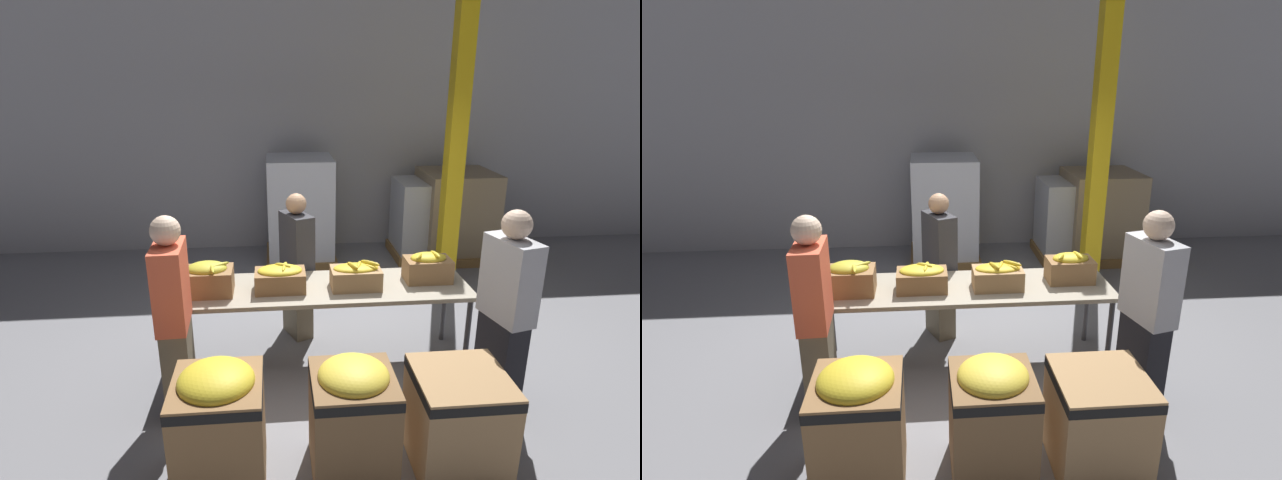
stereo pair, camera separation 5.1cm
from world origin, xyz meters
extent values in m
plane|color=gray|center=(0.00, 0.00, 0.00)|extent=(30.00, 30.00, 0.00)
cube|color=#A8A8AD|center=(0.00, 3.54, 2.00)|extent=(16.00, 0.08, 4.00)
cube|color=#9E937F|center=(0.00, 0.00, 0.79)|extent=(2.72, 0.76, 0.04)
cylinder|color=#38383D|center=(-1.30, -0.32, 0.38)|extent=(0.05, 0.05, 0.77)
cylinder|color=#38383D|center=(1.30, -0.32, 0.38)|extent=(0.05, 0.05, 0.77)
cylinder|color=#38383D|center=(-1.30, 0.32, 0.38)|extent=(0.05, 0.05, 0.77)
cylinder|color=#38383D|center=(1.30, 0.32, 0.38)|extent=(0.05, 0.05, 0.77)
cube|color=olive|center=(-1.03, -0.05, 0.92)|extent=(0.45, 0.31, 0.23)
ellipsoid|color=gold|center=(-1.03, -0.05, 1.05)|extent=(0.35, 0.26, 0.12)
ellipsoid|color=gold|center=(-0.95, -0.05, 1.07)|extent=(0.15, 0.05, 0.04)
ellipsoid|color=gold|center=(-0.92, -0.07, 1.08)|extent=(0.18, 0.17, 0.05)
ellipsoid|color=gold|center=(-0.98, -0.15, 1.08)|extent=(0.09, 0.21, 0.05)
cube|color=olive|center=(-0.39, -0.04, 0.90)|extent=(0.45, 0.29, 0.18)
ellipsoid|color=yellow|center=(-0.39, -0.04, 1.00)|extent=(0.40, 0.26, 0.09)
ellipsoid|color=yellow|center=(-0.36, -0.03, 1.04)|extent=(0.17, 0.13, 0.06)
ellipsoid|color=yellow|center=(-0.35, -0.03, 1.03)|extent=(0.08, 0.22, 0.05)
cube|color=tan|center=(0.30, -0.06, 0.90)|extent=(0.45, 0.28, 0.19)
ellipsoid|color=gold|center=(0.30, -0.06, 1.00)|extent=(0.41, 0.22, 0.07)
ellipsoid|color=gold|center=(0.26, -0.09, 1.04)|extent=(0.12, 0.18, 0.06)
ellipsoid|color=gold|center=(0.43, -0.05, 1.04)|extent=(0.18, 0.16, 0.04)
ellipsoid|color=gold|center=(0.41, -0.08, 1.02)|extent=(0.14, 0.12, 0.04)
ellipsoid|color=gold|center=(0.33, -0.04, 1.03)|extent=(0.10, 0.17, 0.05)
cube|color=olive|center=(1.00, 0.05, 0.92)|extent=(0.43, 0.27, 0.22)
ellipsoid|color=yellow|center=(1.00, 0.05, 1.03)|extent=(0.34, 0.22, 0.10)
ellipsoid|color=yellow|center=(1.06, 0.02, 1.08)|extent=(0.07, 0.18, 0.05)
ellipsoid|color=yellow|center=(0.89, -0.01, 1.08)|extent=(0.12, 0.15, 0.05)
ellipsoid|color=yellow|center=(1.09, 0.03, 1.05)|extent=(0.17, 0.07, 0.05)
cube|color=#6B604C|center=(-0.21, 0.59, 0.37)|extent=(0.32, 0.40, 0.74)
cube|color=#333338|center=(-0.21, 0.59, 1.04)|extent=(0.36, 0.46, 0.61)
sphere|color=tan|center=(-0.21, 0.59, 1.45)|extent=(0.21, 0.21, 0.21)
cube|color=#6B604C|center=(-1.23, -0.62, 0.40)|extent=(0.23, 0.39, 0.80)
cube|color=#EA5B3D|center=(-1.23, -0.62, 1.14)|extent=(0.25, 0.46, 0.66)
sphere|color=beige|center=(-1.23, -0.62, 1.58)|extent=(0.23, 0.23, 0.23)
cube|color=black|center=(1.40, -0.77, 0.41)|extent=(0.30, 0.43, 0.81)
cube|color=#B2B2B7|center=(1.40, -0.77, 1.15)|extent=(0.33, 0.50, 0.67)
sphere|color=beige|center=(1.40, -0.77, 1.60)|extent=(0.23, 0.23, 0.23)
cube|color=olive|center=(-0.83, -1.39, 0.39)|extent=(0.59, 0.59, 0.78)
cube|color=black|center=(-0.83, -1.39, 0.72)|extent=(0.60, 0.60, 0.07)
ellipsoid|color=yellow|center=(-0.83, -1.39, 0.79)|extent=(0.50, 0.50, 0.21)
cube|color=olive|center=(0.07, -1.39, 0.38)|extent=(0.57, 0.57, 0.76)
cube|color=black|center=(0.07, -1.39, 0.71)|extent=(0.57, 0.57, 0.07)
ellipsoid|color=yellow|center=(0.07, -1.39, 0.77)|extent=(0.48, 0.48, 0.20)
cube|color=tan|center=(0.82, -1.39, 0.36)|extent=(0.63, 0.63, 0.73)
cube|color=black|center=(0.82, -1.39, 0.67)|extent=(0.64, 0.64, 0.07)
cube|color=yellow|center=(1.78, 1.66, 2.00)|extent=(0.21, 0.21, 4.00)
cube|color=olive|center=(2.28, 2.80, 0.07)|extent=(1.11, 1.11, 0.13)
cube|color=#897556|center=(2.28, 2.80, 0.72)|extent=(1.02, 1.02, 1.17)
cube|color=olive|center=(-0.05, 2.79, 0.07)|extent=(1.00, 1.00, 0.13)
cube|color=silver|center=(-0.05, 2.79, 0.84)|extent=(0.92, 0.92, 1.42)
cube|color=olive|center=(1.81, 2.83, 0.07)|extent=(0.91, 0.91, 0.13)
cube|color=#B2B7C1|center=(1.81, 2.83, 0.65)|extent=(0.84, 0.84, 1.04)
camera|label=1|loc=(-0.43, -4.21, 2.69)|focal=28.00mm
camera|label=2|loc=(-0.38, -4.22, 2.69)|focal=28.00mm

